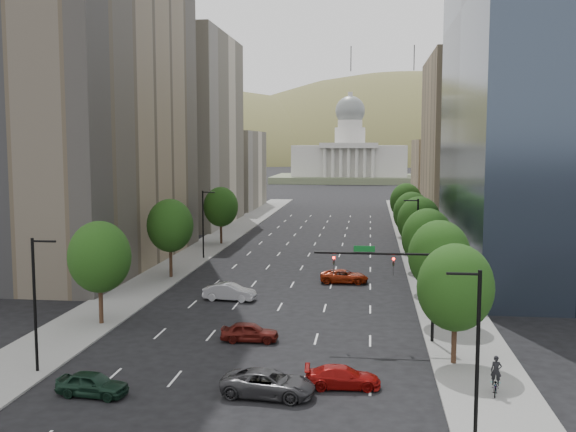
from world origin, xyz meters
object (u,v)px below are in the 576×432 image
at_px(traffic_signal, 400,275).
at_px(car_dkgrn, 92,384).
at_px(car_red_near, 343,377).
at_px(car_silver, 230,292).
at_px(car_red_far, 344,276).
at_px(capitol, 350,160).
at_px(cyclist, 496,382).
at_px(car_dkgrey, 268,384).
at_px(car_maroon, 250,332).

bearing_deg(traffic_signal, car_dkgrn, -144.25).
height_order(car_red_near, car_silver, car_silver).
xyz_separation_m(car_silver, car_red_far, (10.68, 9.62, -0.10)).
bearing_deg(car_silver, capitol, 4.52).
xyz_separation_m(car_dkgrn, car_silver, (3.04, 25.53, 0.09)).
bearing_deg(car_red_near, capitol, -2.54).
distance_m(capitol, cyclist, 231.11).
bearing_deg(car_dkgrey, cyclist, -77.69).
distance_m(car_red_far, cyclist, 33.99).
bearing_deg(car_red_near, cyclist, -97.02).
bearing_deg(capitol, car_silver, -91.43).
bearing_deg(car_maroon, car_dkgrey, -166.86).
relative_size(capitol, car_red_near, 12.74).
bearing_deg(car_red_far, car_silver, 130.76).
distance_m(car_maroon, car_silver, 13.99).
xyz_separation_m(car_maroon, car_red_far, (6.33, 22.92, -0.02)).
bearing_deg(capitol, car_red_far, -88.41).
bearing_deg(traffic_signal, cyclist, -63.93).
bearing_deg(car_maroon, car_red_near, -143.02).
relative_size(capitol, car_dkgrn, 13.81).
distance_m(capitol, car_dkgrn, 233.48).
bearing_deg(cyclist, car_silver, 144.27).
distance_m(car_maroon, cyclist, 19.12).
bearing_deg(car_dkgrn, capitol, 4.39).
bearing_deg(car_maroon, car_red_far, -18.04).
bearing_deg(car_red_far, capitol, 0.33).
relative_size(capitol, cyclist, 25.46).
distance_m(car_red_near, cyclist, 9.16).
height_order(car_red_near, car_red_far, car_red_far).
distance_m(capitol, car_red_near, 230.22).
xyz_separation_m(car_red_near, car_red_far, (-1.13, 31.94, 0.04)).
bearing_deg(car_silver, car_red_far, -42.03).
bearing_deg(capitol, cyclist, -86.08).
distance_m(car_dkgrey, car_red_far, 34.09).
relative_size(car_red_near, car_red_far, 0.90).
bearing_deg(car_dkgrn, car_maroon, -24.71).
xyz_separation_m(car_red_near, car_maroon, (-7.46, 9.02, 0.07)).
bearing_deg(cyclist, car_dkgrn, -161.79).
bearing_deg(car_dkgrn, car_dkgrey, -76.97).
xyz_separation_m(traffic_signal, car_silver, (-15.70, 12.04, -4.34)).
bearing_deg(capitol, car_maroon, -90.21).
distance_m(car_silver, cyclist, 30.95).
distance_m(car_dkgrey, car_red_near, 4.79).
bearing_deg(cyclist, capitol, 105.57).
bearing_deg(car_red_far, car_dkgrey, 173.31).
xyz_separation_m(capitol, car_silver, (-5.18, -207.67, -7.75)).
distance_m(car_dkgrn, cyclist, 24.15).
relative_size(car_dkgrn, cyclist, 1.84).
relative_size(car_red_near, cyclist, 2.00).
xyz_separation_m(car_red_near, cyclist, (9.15, -0.45, 0.26)).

